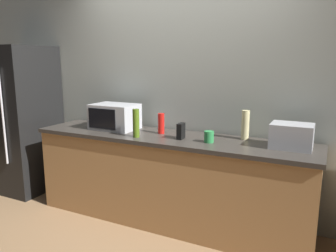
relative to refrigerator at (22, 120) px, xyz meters
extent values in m
plane|color=#93704C|center=(2.05, -0.40, -0.90)|extent=(8.00, 8.00, 0.00)
cube|color=#9EA399|center=(2.05, 0.41, 0.45)|extent=(6.40, 0.10, 2.70)
cube|color=#B27F4C|center=(2.05, 0.00, -0.47)|extent=(2.80, 0.60, 0.86)
cube|color=#38332D|center=(2.05, 0.00, -0.02)|extent=(2.84, 0.64, 0.04)
cube|color=black|center=(0.00, 0.00, 0.00)|extent=(0.72, 0.70, 1.80)
cylinder|color=silver|center=(0.14, -0.37, 0.10)|extent=(0.02, 0.02, 1.10)
cube|color=#B7BABF|center=(1.38, 0.05, 0.13)|extent=(0.48, 0.34, 0.27)
cube|color=black|center=(1.34, -0.12, 0.13)|extent=(0.34, 0.01, 0.21)
cube|color=#B7BABF|center=(3.19, 0.06, 0.10)|extent=(0.34, 0.26, 0.21)
cube|color=black|center=(2.21, -0.05, 0.07)|extent=(0.06, 0.11, 0.15)
cylinder|color=beige|center=(2.76, 0.20, 0.14)|extent=(0.07, 0.07, 0.28)
cylinder|color=#4C6B19|center=(1.80, -0.18, 0.14)|extent=(0.06, 0.06, 0.27)
cylinder|color=red|center=(1.94, 0.07, 0.10)|extent=(0.07, 0.07, 0.21)
cylinder|color=#2D8C47|center=(2.50, -0.06, 0.05)|extent=(0.09, 0.09, 0.10)
camera|label=1|loc=(3.46, -2.83, 0.74)|focal=35.25mm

